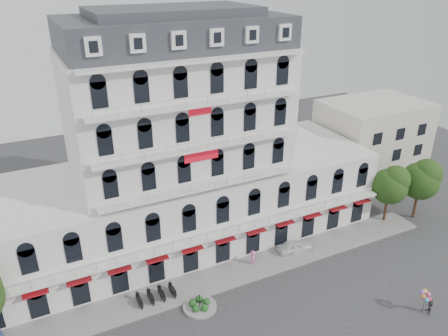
# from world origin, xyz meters

# --- Properties ---
(sidewalk) EXTENTS (53.00, 4.00, 0.16)m
(sidewalk) POSITION_xyz_m (0.00, 9.00, 0.08)
(sidewalk) COLOR gray
(sidewalk) RESTS_ON ground
(main_building) EXTENTS (45.00, 15.00, 25.80)m
(main_building) POSITION_xyz_m (0.00, 18.00, 9.96)
(main_building) COLOR silver
(main_building) RESTS_ON ground
(flank_building_east) EXTENTS (14.00, 10.00, 12.00)m
(flank_building_east) POSITION_xyz_m (30.00, 20.00, 6.00)
(flank_building_east) COLOR beige
(flank_building_east) RESTS_ON ground
(traffic_island) EXTENTS (3.20, 3.20, 1.60)m
(traffic_island) POSITION_xyz_m (-3.00, 6.00, 0.26)
(traffic_island) COLOR gray
(traffic_island) RESTS_ON ground
(parked_scooter_row) EXTENTS (4.40, 1.80, 1.10)m
(parked_scooter_row) POSITION_xyz_m (-6.35, 8.80, 0.00)
(parked_scooter_row) COLOR black
(parked_scooter_row) RESTS_ON ground
(tree_east_inner) EXTENTS (4.40, 4.37, 7.57)m
(tree_east_inner) POSITION_xyz_m (24.05, 9.98, 5.21)
(tree_east_inner) COLOR #382314
(tree_east_inner) RESTS_ON ground
(tree_east_outer) EXTENTS (4.65, 4.65, 8.05)m
(tree_east_outer) POSITION_xyz_m (28.05, 8.98, 5.55)
(tree_east_outer) COLOR #382314
(tree_east_outer) RESTS_ON ground
(parked_car) EXTENTS (4.19, 2.07, 1.37)m
(parked_car) POSITION_xyz_m (10.16, 9.50, 0.69)
(parked_car) COLOR white
(parked_car) RESTS_ON ground
(pedestrian_right) EXTENTS (1.26, 0.89, 1.77)m
(pedestrian_right) POSITION_xyz_m (4.67, 9.50, 0.89)
(pedestrian_right) COLOR #C066A0
(pedestrian_right) RESTS_ON ground
(balloon_vendor) EXTENTS (1.46, 1.35, 2.45)m
(balloon_vendor) POSITION_xyz_m (15.62, -3.83, 1.27)
(balloon_vendor) COLOR #55545B
(balloon_vendor) RESTS_ON ground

